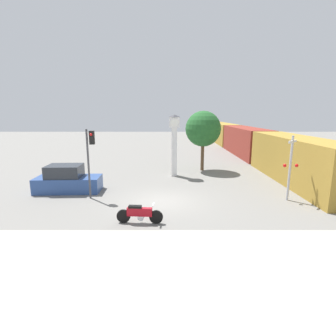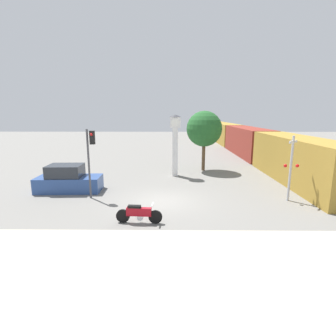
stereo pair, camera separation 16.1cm
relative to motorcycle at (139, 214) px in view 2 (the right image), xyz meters
name	(u,v)px [view 2 (the right image)]	position (x,y,z in m)	size (l,w,h in m)	color
ground_plane	(162,201)	(0.99, 3.14, -0.47)	(120.00, 120.00, 0.00)	slate
sidewalk_strip	(155,271)	(0.99, -4.00, -0.42)	(36.00, 6.00, 0.10)	#B2A893
motorcycle	(139,214)	(0.00, 0.00, 0.00)	(2.22, 0.48, 0.98)	black
clock_tower	(175,136)	(1.87, 9.74, 2.83)	(1.00, 1.00, 5.05)	white
freight_train	(234,137)	(11.10, 27.94, 1.23)	(2.80, 53.49, 3.40)	olive
traffic_light	(90,151)	(-3.30, 3.75, 2.44)	(0.50, 0.35, 4.24)	#47474C
railroad_crossing_signal	(291,166)	(8.56, 3.39, 1.65)	(0.90, 0.82, 3.90)	#B7B7BC
street_tree	(204,129)	(4.49, 11.88, 3.30)	(3.17, 3.17, 5.37)	brown
parked_car	(68,180)	(-5.37, 5.20, 0.28)	(4.27, 1.97, 1.80)	#2D4C8C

